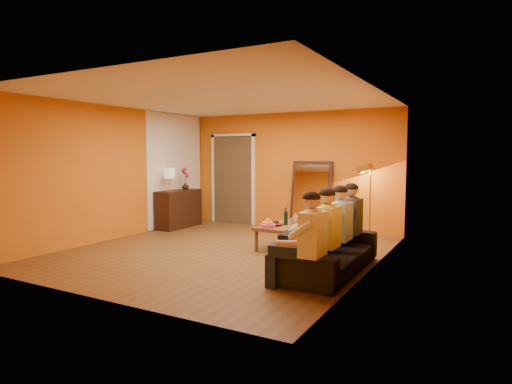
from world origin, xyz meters
The scene contains 27 objects.
room_shell centered at (0.00, 0.37, 1.30)m, with size 5.00×5.50×2.60m.
white_accent centered at (-2.48, 1.75, 1.30)m, with size 0.02×1.90×2.58m, color white.
doorway_recess centered at (-1.50, 2.83, 1.05)m, with size 1.06×0.30×2.10m, color #3F2D19.
door_jamb_left centered at (-2.07, 2.71, 1.05)m, with size 0.08×0.06×2.20m, color white.
door_jamb_right centered at (-0.93, 2.71, 1.05)m, with size 0.08×0.06×2.20m, color white.
door_header centered at (-1.50, 2.71, 2.12)m, with size 1.22×0.06×0.08m, color white.
mirror_frame centered at (0.55, 2.63, 0.76)m, with size 0.92×0.06×1.52m, color black.
mirror_glass centered at (0.55, 2.59, 0.76)m, with size 0.78×0.02×1.36m, color white.
sideboard centered at (-2.24, 1.55, 0.42)m, with size 0.44×1.18×0.85m, color black.
table_lamp centered at (-2.24, 1.25, 1.10)m, with size 0.24×0.24×0.51m, color beige, non-canonical shape.
sofa centered at (2.00, -0.33, 0.32)m, with size 0.85×2.17×0.63m, color black.
coffee_table centered at (0.78, 0.78, 0.21)m, with size 0.62×1.22×0.42m, color brown, non-canonical shape.
floor_lamp centered at (1.91, 2.35, 0.72)m, with size 0.30×0.24×1.44m, color gold, non-canonical shape.
dog centered at (1.30, 0.17, 0.36)m, with size 0.39×0.61×0.72m, color #966944, non-canonical shape.
person_far_left centered at (2.13, -1.33, 0.61)m, with size 0.70×0.44×1.22m, color silver, non-canonical shape.
person_mid_left centered at (2.13, -0.78, 0.61)m, with size 0.70×0.44×1.22m, color #EEDA4F, non-canonical shape.
person_mid_right centered at (2.13, -0.23, 0.61)m, with size 0.70×0.44×1.22m, color #97B2EA, non-canonical shape.
person_far_right centered at (2.13, 0.32, 0.61)m, with size 0.70×0.44×1.22m, color #2E2E33, non-canonical shape.
fruit_bowl centered at (0.68, 0.33, 0.50)m, with size 0.26×0.26×0.16m, color #C7468D, non-canonical shape.
wine_bottle centered at (0.83, 0.73, 0.58)m, with size 0.07×0.07×0.31m, color black.
tumbler centered at (0.90, 0.90, 0.47)m, with size 0.10×0.10×0.10m, color #B27F3F.
laptop centered at (0.96, 1.13, 0.43)m, with size 0.36×0.23×0.03m, color black.
book_lower centered at (0.60, 0.58, 0.43)m, with size 0.16×0.22×0.02m, color black.
book_mid centered at (0.61, 0.59, 0.45)m, with size 0.20×0.27×0.02m, color red.
book_upper centered at (0.60, 0.57, 0.47)m, with size 0.16×0.21×0.02m, color black.
vase centered at (-2.24, 1.80, 0.93)m, with size 0.16×0.16×0.17m, color black.
flowers centered at (-2.24, 1.80, 1.23)m, with size 0.17×0.17×0.51m, color red, non-canonical shape.
Camera 1 is at (3.96, -6.08, 1.66)m, focal length 30.00 mm.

